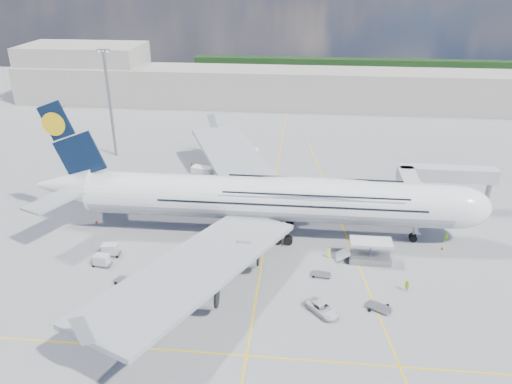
# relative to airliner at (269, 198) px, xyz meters

# --- Properties ---
(ground) EXTENTS (300.00, 300.00, 0.00)m
(ground) POSITION_rel_airliner_xyz_m (-0.26, -10.00, -6.87)
(ground) COLOR gray
(ground) RESTS_ON ground
(taxi_line_main) EXTENTS (0.25, 220.00, 0.01)m
(taxi_line_main) POSITION_rel_airliner_xyz_m (-0.26, -10.00, -6.86)
(taxi_line_main) COLOR yellow
(taxi_line_main) RESTS_ON ground
(taxi_line_cross) EXTENTS (120.00, 0.25, 0.01)m
(taxi_line_cross) POSITION_rel_airliner_xyz_m (-0.26, -30.00, -6.86)
(taxi_line_cross) COLOR yellow
(taxi_line_cross) RESTS_ON ground
(taxi_line_diag) EXTENTS (14.16, 99.06, 0.01)m
(taxi_line_diag) POSITION_rel_airliner_xyz_m (13.74, -0.00, -6.86)
(taxi_line_diag) COLOR yellow
(taxi_line_diag) RESTS_ON ground
(airliner) EXTENTS (77.26, 79.15, 23.71)m
(airliner) POSITION_rel_airliner_xyz_m (0.00, 0.00, 0.00)
(airliner) COLOR white
(airliner) RESTS_ON ground
(jet_bridge) EXTENTS (18.80, 12.10, 8.50)m
(jet_bridge) POSITION_rel_airliner_xyz_m (29.55, 10.94, -0.02)
(jet_bridge) COLOR #B7B7BC
(jet_bridge) RESTS_ON ground
(cargo_loader) EXTENTS (8.53, 3.20, 3.67)m
(cargo_loader) POSITION_rel_airliner_xyz_m (16.56, -7.11, -5.62)
(cargo_loader) COLOR silver
(cargo_loader) RESTS_ON ground
(light_mast) EXTENTS (3.00, 0.70, 25.50)m
(light_mast) POSITION_rel_airliner_xyz_m (-40.26, 35.00, 6.34)
(light_mast) COLOR gray
(light_mast) RESTS_ON ground
(terminal) EXTENTS (180.00, 16.00, 12.00)m
(terminal) POSITION_rel_airliner_xyz_m (-0.26, 85.00, -0.87)
(terminal) COLOR #B2AD9E
(terminal) RESTS_ON ground
(hangar) EXTENTS (40.00, 22.00, 18.00)m
(hangar) POSITION_rel_airliner_xyz_m (-70.26, 90.00, 2.13)
(hangar) COLOR #B2AD9E
(hangar) RESTS_ON ground
(tree_line) EXTENTS (160.00, 6.00, 8.00)m
(tree_line) POSITION_rel_airliner_xyz_m (39.74, 130.00, -2.87)
(tree_line) COLOR #193814
(tree_line) RESTS_ON ground
(dolly_row_a) EXTENTS (3.47, 2.17, 2.06)m
(dolly_row_a) POSITION_rel_airliner_xyz_m (-24.89, -9.66, -5.76)
(dolly_row_a) COLOR gray
(dolly_row_a) RESTS_ON ground
(dolly_row_b) EXTENTS (3.48, 2.41, 0.46)m
(dolly_row_b) POSITION_rel_airliner_xyz_m (-19.96, -16.73, -6.51)
(dolly_row_b) COLOR gray
(dolly_row_b) RESTS_ON ground
(dolly_row_c) EXTENTS (3.09, 2.31, 0.40)m
(dolly_row_c) POSITION_rel_airliner_xyz_m (-16.71, -17.51, -6.56)
(dolly_row_c) COLOR gray
(dolly_row_c) RESTS_ON ground
(dolly_back) EXTENTS (3.17, 1.98, 1.89)m
(dolly_back) POSITION_rel_airliner_xyz_m (-25.11, -12.69, -5.85)
(dolly_back) COLOR gray
(dolly_back) RESTS_ON ground
(dolly_nose_far) EXTENTS (3.71, 3.14, 0.48)m
(dolly_nose_far) POSITION_rel_airliner_xyz_m (16.72, -19.36, -6.50)
(dolly_nose_far) COLOR gray
(dolly_nose_far) RESTS_ON ground
(dolly_nose_near) EXTENTS (3.03, 1.87, 0.42)m
(dolly_nose_near) POSITION_rel_airliner_xyz_m (9.00, -12.15, -6.54)
(dolly_nose_near) COLOR gray
(dolly_nose_near) RESTS_ON ground
(baggage_tug) EXTENTS (3.45, 2.29, 1.98)m
(baggage_tug) POSITION_rel_airliner_xyz_m (-8.21, -16.41, -5.99)
(baggage_tug) COLOR white
(baggage_tug) RESTS_ON ground
(catering_truck_inner) EXTENTS (6.46, 3.54, 3.65)m
(catering_truck_inner) POSITION_rel_airliner_xyz_m (-15.20, 20.68, -5.15)
(catering_truck_inner) COLOR gray
(catering_truck_inner) RESTS_ON ground
(catering_truck_outer) EXTENTS (7.49, 3.26, 4.38)m
(catering_truck_outer) POSITION_rel_airliner_xyz_m (-8.82, 34.63, -4.83)
(catering_truck_outer) COLOR gray
(catering_truck_outer) RESTS_ON ground
(service_van) EXTENTS (5.18, 5.36, 1.42)m
(service_van) POSITION_rel_airliner_xyz_m (8.97, -20.84, -6.16)
(service_van) COLOR silver
(service_van) RESTS_ON ground
(crew_nose) EXTENTS (0.81, 0.68, 1.89)m
(crew_nose) POSITION_rel_airliner_xyz_m (30.28, 0.12, -5.92)
(crew_nose) COLOR #94EA18
(crew_nose) RESTS_ON ground
(crew_loader) EXTENTS (1.14, 1.13, 1.86)m
(crew_loader) POSITION_rel_airliner_xyz_m (21.24, -14.76, -5.94)
(crew_loader) COLOR #C7FC1A
(crew_loader) RESTS_ON ground
(crew_wing) EXTENTS (0.56, 0.96, 1.54)m
(crew_wing) POSITION_rel_airliner_xyz_m (-12.35, -16.90, -6.10)
(crew_wing) COLOR #A6F71A
(crew_wing) RESTS_ON ground
(crew_van) EXTENTS (0.87, 0.92, 1.58)m
(crew_van) POSITION_rel_airliner_xyz_m (10.24, -6.68, -6.08)
(crew_van) COLOR #D6FF1A
(crew_van) RESTS_ON ground
(crew_tug) EXTENTS (1.42, 1.03, 1.99)m
(crew_tug) POSITION_rel_airliner_xyz_m (-9.41, -16.20, -5.87)
(crew_tug) COLOR #ADFF1A
(crew_tug) RESTS_ON ground
(cone_nose) EXTENTS (0.44, 0.44, 0.56)m
(cone_nose) POSITION_rel_airliner_xyz_m (29.13, -2.39, -6.60)
(cone_nose) COLOR #F3430C
(cone_nose) RESTS_ON ground
(cone_wing_left_inner) EXTENTS (0.43, 0.43, 0.55)m
(cone_wing_left_inner) POSITION_rel_airliner_xyz_m (-2.20, 15.67, -6.60)
(cone_wing_left_inner) COLOR #F3430C
(cone_wing_left_inner) RESTS_ON ground
(cone_wing_left_outer) EXTENTS (0.46, 0.46, 0.58)m
(cone_wing_left_outer) POSITION_rel_airliner_xyz_m (-20.40, 30.47, -6.59)
(cone_wing_left_outer) COLOR #F3430C
(cone_wing_left_outer) RESTS_ON ground
(cone_wing_right_inner) EXTENTS (0.47, 0.47, 0.60)m
(cone_wing_right_inner) POSITION_rel_airliner_xyz_m (-8.15, -21.82, -6.58)
(cone_wing_right_inner) COLOR #F3430C
(cone_wing_right_inner) RESTS_ON ground
(cone_wing_right_outer) EXTENTS (0.49, 0.49, 0.63)m
(cone_wing_right_outer) POSITION_rel_airliner_xyz_m (-15.16, -17.74, -6.57)
(cone_wing_right_outer) COLOR #F3430C
(cone_wing_right_outer) RESTS_ON ground
(cone_tail) EXTENTS (0.49, 0.49, 0.62)m
(cone_tail) POSITION_rel_airliner_xyz_m (-31.52, 0.73, -6.57)
(cone_tail) COLOR #F3430C
(cone_tail) RESTS_ON ground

